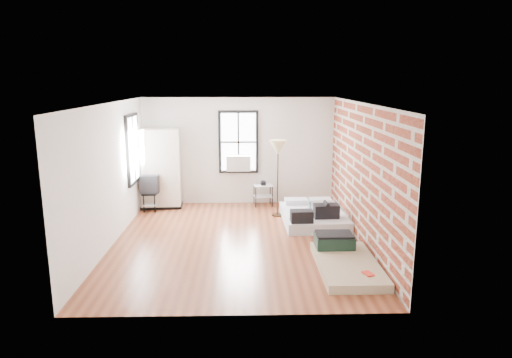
{
  "coord_description": "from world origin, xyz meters",
  "views": [
    {
      "loc": [
        0.17,
        -8.86,
        3.25
      ],
      "look_at": [
        0.39,
        0.3,
        1.24
      ],
      "focal_mm": 32.0,
      "sensor_mm": 36.0,
      "label": 1
    }
  ],
  "objects_px": {
    "floor_lamp": "(278,151)",
    "tv_stand": "(151,184)",
    "mattress_main": "(313,216)",
    "wardrobe": "(160,169)",
    "mattress_bare": "(344,259)",
    "side_table": "(263,189)"
  },
  "relations": [
    {
      "from": "side_table",
      "to": "floor_lamp",
      "type": "bearing_deg",
      "value": -71.39
    },
    {
      "from": "mattress_main",
      "to": "floor_lamp",
      "type": "xyz_separation_m",
      "value": [
        -0.8,
        0.57,
        1.43
      ]
    },
    {
      "from": "mattress_bare",
      "to": "side_table",
      "type": "height_order",
      "value": "side_table"
    },
    {
      "from": "mattress_bare",
      "to": "wardrobe",
      "type": "relative_size",
      "value": 0.95
    },
    {
      "from": "mattress_main",
      "to": "floor_lamp",
      "type": "bearing_deg",
      "value": 142.53
    },
    {
      "from": "mattress_bare",
      "to": "wardrobe",
      "type": "bearing_deg",
      "value": 134.61
    },
    {
      "from": "mattress_main",
      "to": "wardrobe",
      "type": "xyz_separation_m",
      "value": [
        -3.75,
        1.42,
        0.85
      ]
    },
    {
      "from": "mattress_main",
      "to": "floor_lamp",
      "type": "relative_size",
      "value": 1.04
    },
    {
      "from": "mattress_bare",
      "to": "wardrobe",
      "type": "distance_m",
      "value": 5.63
    },
    {
      "from": "side_table",
      "to": "floor_lamp",
      "type": "distance_m",
      "value": 1.51
    },
    {
      "from": "wardrobe",
      "to": "side_table",
      "type": "xyz_separation_m",
      "value": [
        2.64,
        0.07,
        -0.57
      ]
    },
    {
      "from": "mattress_main",
      "to": "side_table",
      "type": "height_order",
      "value": "side_table"
    },
    {
      "from": "mattress_main",
      "to": "wardrobe",
      "type": "bearing_deg",
      "value": 157.38
    },
    {
      "from": "floor_lamp",
      "to": "tv_stand",
      "type": "height_order",
      "value": "floor_lamp"
    },
    {
      "from": "mattress_main",
      "to": "mattress_bare",
      "type": "xyz_separation_m",
      "value": [
        0.18,
        -2.51,
        -0.04
      ]
    },
    {
      "from": "mattress_main",
      "to": "floor_lamp",
      "type": "distance_m",
      "value": 1.73
    },
    {
      "from": "mattress_main",
      "to": "tv_stand",
      "type": "relative_size",
      "value": 2.09
    },
    {
      "from": "wardrobe",
      "to": "floor_lamp",
      "type": "distance_m",
      "value": 3.12
    },
    {
      "from": "tv_stand",
      "to": "floor_lamp",
      "type": "bearing_deg",
      "value": -11.43
    },
    {
      "from": "mattress_bare",
      "to": "side_table",
      "type": "bearing_deg",
      "value": 107.49
    },
    {
      "from": "floor_lamp",
      "to": "tv_stand",
      "type": "xyz_separation_m",
      "value": [
        -3.16,
        0.6,
        -0.94
      ]
    },
    {
      "from": "mattress_main",
      "to": "wardrobe",
      "type": "height_order",
      "value": "wardrobe"
    }
  ]
}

